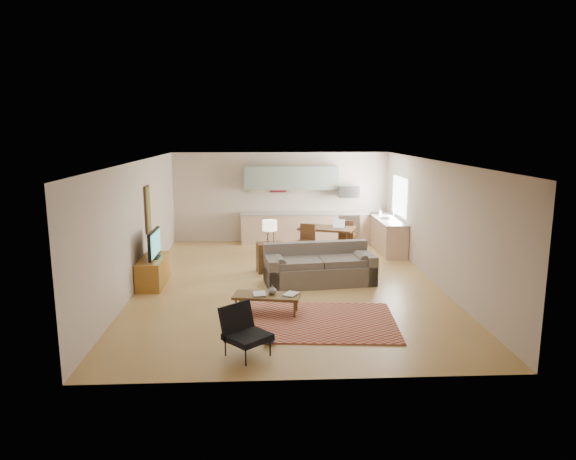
{
  "coord_description": "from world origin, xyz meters",
  "views": [
    {
      "loc": [
        -0.55,
        -10.96,
        3.34
      ],
      "look_at": [
        0.0,
        0.3,
        1.15
      ],
      "focal_mm": 32.0,
      "sensor_mm": 36.0,
      "label": 1
    }
  ],
  "objects": [
    {
      "name": "armchair",
      "position": [
        -0.8,
        -3.71,
        0.38
      ],
      "size": [
        0.94,
        0.94,
        0.76
      ],
      "primitive_type": null,
      "rotation": [
        0.0,
        0.0,
        0.73
      ],
      "color": "black",
      "rests_on": "floor"
    },
    {
      "name": "window_right",
      "position": [
        3.23,
        3.0,
        1.55
      ],
      "size": [
        0.02,
        1.4,
        1.05
      ],
      "primitive_type": "cube",
      "color": "white",
      "rests_on": "room"
    },
    {
      "name": "laptop",
      "position": [
        1.48,
        2.65,
        0.86
      ],
      "size": [
        0.38,
        0.34,
        0.23
      ],
      "primitive_type": null,
      "rotation": [
        0.0,
        0.0,
        -0.39
      ],
      "color": "#A5A8AD",
      "rests_on": "dining_table"
    },
    {
      "name": "book_b",
      "position": [
        -0.15,
        -1.87,
        0.38
      ],
      "size": [
        0.49,
        0.5,
        0.02
      ],
      "primitive_type": "imported",
      "rotation": [
        0.0,
        0.0,
        -0.53
      ],
      "color": "navy",
      "rests_on": "coffee_table"
    },
    {
      "name": "triptych",
      "position": [
        -0.1,
        4.47,
        1.75
      ],
      "size": [
        1.7,
        0.04,
        0.5
      ],
      "primitive_type": null,
      "color": "beige",
      "rests_on": "room"
    },
    {
      "name": "tv_credenza",
      "position": [
        -2.97,
        0.03,
        0.31
      ],
      "size": [
        0.51,
        1.33,
        0.61
      ],
      "primitive_type": null,
      "color": "brown",
      "rests_on": "floor"
    },
    {
      "name": "table_lamp",
      "position": [
        -0.4,
        0.98,
        0.99
      ],
      "size": [
        0.41,
        0.41,
        0.57
      ],
      "primitive_type": null,
      "rotation": [
        0.0,
        0.0,
        0.23
      ],
      "color": "beige",
      "rests_on": "console_table"
    },
    {
      "name": "book_a",
      "position": [
        -0.75,
        -1.91,
        0.38
      ],
      "size": [
        0.29,
        0.36,
        0.03
      ],
      "primitive_type": "imported",
      "rotation": [
        0.0,
        0.0,
        0.09
      ],
      "color": "maroon",
      "rests_on": "coffee_table"
    },
    {
      "name": "console_table",
      "position": [
        -0.4,
        0.98,
        0.35
      ],
      "size": [
        0.67,
        0.51,
        0.71
      ],
      "primitive_type": null,
      "rotation": [
        0.0,
        0.0,
        0.18
      ],
      "color": "#382212",
      "rests_on": "floor"
    },
    {
      "name": "kitchen_range",
      "position": [
        2.0,
        4.18,
        0.45
      ],
      "size": [
        0.62,
        0.62,
        0.9
      ],
      "primitive_type": "cube",
      "color": "#A5A8AD",
      "rests_on": "ground"
    },
    {
      "name": "tv",
      "position": [
        -2.92,
        0.03,
        0.92
      ],
      "size": [
        0.1,
        1.02,
        0.61
      ],
      "primitive_type": null,
      "color": "black",
      "rests_on": "tv_credenza"
    },
    {
      "name": "kitchen_counter_back",
      "position": [
        0.9,
        4.18,
        0.46
      ],
      "size": [
        4.26,
        0.64,
        0.92
      ],
      "primitive_type": null,
      "color": "tan",
      "rests_on": "ground"
    },
    {
      "name": "soap_bottle",
      "position": [
        2.83,
        3.53,
        1.02
      ],
      "size": [
        0.09,
        0.09,
        0.19
      ],
      "primitive_type": "imported",
      "rotation": [
        0.0,
        0.0,
        0.02
      ],
      "color": "beige",
      "rests_on": "kitchen_counter_right"
    },
    {
      "name": "dining_chair_far",
      "position": [
        1.82,
        3.18,
        0.44
      ],
      "size": [
        0.55,
        0.56,
        0.89
      ],
      "primitive_type": null,
      "rotation": [
        0.0,
        0.0,
        2.79
      ],
      "color": "#382212",
      "rests_on": "floor"
    },
    {
      "name": "dining_chair_near",
      "position": [
        0.55,
        2.31,
        0.45
      ],
      "size": [
        0.58,
        0.59,
        0.89
      ],
      "primitive_type": null,
      "rotation": [
        0.0,
        0.0,
        -0.47
      ],
      "color": "#382212",
      "rests_on": "floor"
    },
    {
      "name": "wall_art_left",
      "position": [
        -3.21,
        0.9,
        1.55
      ],
      "size": [
        0.06,
        0.42,
        1.1
      ],
      "primitive_type": null,
      "color": "olive",
      "rests_on": "room"
    },
    {
      "name": "vase",
      "position": [
        -0.4,
        -1.87,
        0.45
      ],
      "size": [
        0.24,
        0.24,
        0.17
      ],
      "primitive_type": "imported",
      "rotation": [
        0.0,
        0.0,
        -0.22
      ],
      "color": "black",
      "rests_on": "coffee_table"
    },
    {
      "name": "kitchen_microwave",
      "position": [
        2.0,
        4.2,
        1.55
      ],
      "size": [
        0.62,
        0.4,
        0.35
      ],
      "primitive_type": "cube",
      "color": "#A5A8AD",
      "rests_on": "room"
    },
    {
      "name": "coffee_table",
      "position": [
        -0.5,
        -1.91,
        0.19
      ],
      "size": [
        1.3,
        0.69,
        0.37
      ],
      "primitive_type": null,
      "rotation": [
        0.0,
        0.0,
        -0.17
      ],
      "color": "#4C361B",
      "rests_on": "floor"
    },
    {
      "name": "dining_table",
      "position": [
        1.18,
        2.75,
        0.37
      ],
      "size": [
        1.66,
        1.3,
        0.74
      ],
      "primitive_type": null,
      "rotation": [
        0.0,
        0.0,
        -0.36
      ],
      "color": "#382212",
      "rests_on": "floor"
    },
    {
      "name": "kitchen_counter_right",
      "position": [
        2.93,
        3.0,
        0.46
      ],
      "size": [
        0.64,
        2.26,
        0.92
      ],
      "primitive_type": null,
      "color": "tan",
      "rests_on": "ground"
    },
    {
      "name": "sofa",
      "position": [
        0.68,
        -0.04,
        0.43
      ],
      "size": [
        2.61,
        1.39,
        0.87
      ],
      "primitive_type": null,
      "rotation": [
        0.0,
        0.0,
        0.13
      ],
      "color": "#5C544B",
      "rests_on": "floor"
    },
    {
      "name": "upper_cabinets",
      "position": [
        0.3,
        4.33,
        1.95
      ],
      "size": [
        2.8,
        0.34,
        0.7
      ],
      "primitive_type": "cube",
      "color": "gray",
      "rests_on": "room"
    },
    {
      "name": "rug",
      "position": [
        0.35,
        -2.37,
        0.01
      ],
      "size": [
        2.98,
        2.18,
        0.02
      ],
      "primitive_type": "cube",
      "rotation": [
        0.0,
        0.0,
        -0.08
      ],
      "color": "maroon",
      "rests_on": "floor"
    },
    {
      "name": "room",
      "position": [
        0.0,
        0.0,
        1.35
      ],
      "size": [
        9.0,
        9.0,
        9.0
      ],
      "color": "#AA8247",
      "rests_on": "ground"
    }
  ]
}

